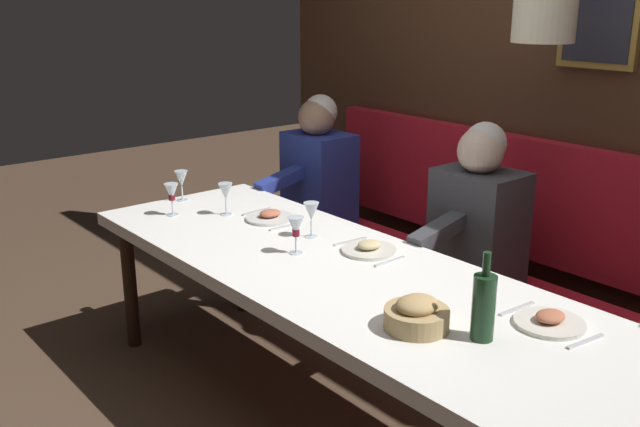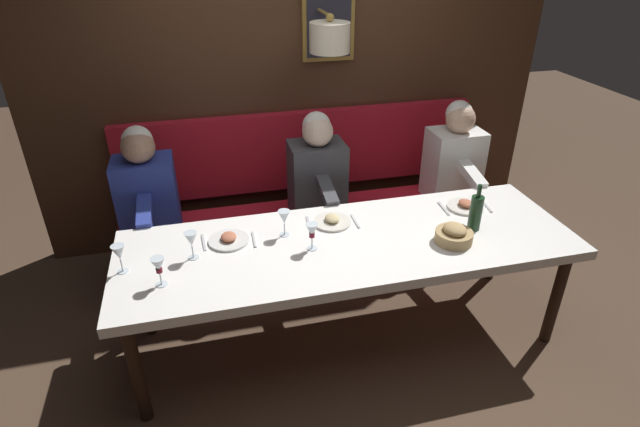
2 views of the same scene
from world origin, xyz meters
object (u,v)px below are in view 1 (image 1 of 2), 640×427
object	(u,v)px
wine_glass_0	(311,213)
diner_middle	(318,165)
wine_glass_4	(172,193)
wine_glass_3	(226,192)
bread_bowl	(417,315)
diner_near	(478,210)
wine_glass_1	(296,228)
dining_table	(337,281)
wine_bottle	(484,306)
wine_glass_2	(182,179)

from	to	relation	value
wine_glass_0	diner_middle	bearing A→B (deg)	48.81
wine_glass_0	wine_glass_4	bearing A→B (deg)	114.86
wine_glass_3	bread_bowl	bearing A→B (deg)	-97.67
diner_near	wine_glass_3	bearing A→B (deg)	132.39
diner_middle	wine_glass_1	bearing A→B (deg)	-133.72
dining_table	diner_near	xyz separation A→B (m)	(0.88, -0.02, 0.14)
wine_glass_0	wine_bottle	bearing A→B (deg)	-100.49
wine_glass_4	wine_glass_1	bearing A→B (deg)	-80.38
wine_glass_0	bread_bowl	bearing A→B (deg)	-108.47
wine_glass_1	wine_glass_3	xyz separation A→B (m)	(0.07, 0.67, 0.00)
dining_table	wine_glass_4	xyz separation A→B (m)	(-0.17, 1.07, 0.18)
diner_near	wine_bottle	bearing A→B (deg)	-141.01
diner_near	wine_glass_1	xyz separation A→B (m)	(-0.91, 0.25, 0.04)
wine_glass_0	bread_bowl	world-z (taller)	wine_glass_0
wine_glass_2	wine_glass_1	bearing A→B (deg)	-91.64
wine_glass_4	wine_glass_0	bearing A→B (deg)	-65.14
dining_table	wine_glass_0	xyz separation A→B (m)	(0.16, 0.36, 0.18)
diner_near	wine_bottle	xyz separation A→B (m)	(-0.93, -0.76, 0.04)
wine_glass_3	wine_glass_2	bearing A→B (deg)	96.32
wine_glass_4	bread_bowl	bearing A→B (deg)	-89.61
wine_glass_1	bread_bowl	xyz separation A→B (m)	(-0.13, -0.82, -0.07)
diner_near	wine_glass_4	world-z (taller)	diner_near
diner_near	wine_bottle	distance (m)	1.20
wine_glass_0	wine_bottle	distance (m)	1.16
wine_glass_2	bread_bowl	distance (m)	1.87
diner_near	wine_glass_4	size ratio (longest dim) A/B	4.82
diner_middle	wine_glass_4	bearing A→B (deg)	-173.51
wine_glass_2	wine_glass_3	world-z (taller)	same
diner_middle	wine_glass_3	size ratio (longest dim) A/B	4.82
wine_glass_2	wine_glass_4	world-z (taller)	same
dining_table	bread_bowl	bearing A→B (deg)	-105.09
dining_table	wine_glass_1	bearing A→B (deg)	96.98
diner_middle	bread_bowl	distance (m)	2.06
diner_middle	wine_glass_0	bearing A→B (deg)	-131.19
wine_glass_3	diner_middle	bearing A→B (deg)	18.86
wine_glass_0	wine_glass_1	xyz separation A→B (m)	(-0.19, -0.12, -0.00)
wine_glass_1	wine_glass_3	size ratio (longest dim) A/B	1.00
diner_middle	wine_glass_2	size ratio (longest dim) A/B	4.82
diner_near	wine_glass_3	xyz separation A→B (m)	(-0.84, 0.92, 0.04)
diner_middle	wine_bottle	bearing A→B (deg)	-115.45
wine_glass_3	wine_bottle	world-z (taller)	wine_bottle
wine_glass_2	wine_bottle	size ratio (longest dim) A/B	0.55
bread_bowl	dining_table	bearing A→B (deg)	74.91
wine_glass_1	wine_glass_4	bearing A→B (deg)	99.62
diner_near	wine_glass_4	bearing A→B (deg)	134.05
wine_glass_0	wine_glass_1	distance (m)	0.22
wine_glass_2	bread_bowl	world-z (taller)	wine_glass_2
wine_bottle	diner_near	bearing A→B (deg)	38.99
wine_glass_4	wine_bottle	bearing A→B (deg)	-86.35
diner_middle	wine_glass_4	distance (m)	1.06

